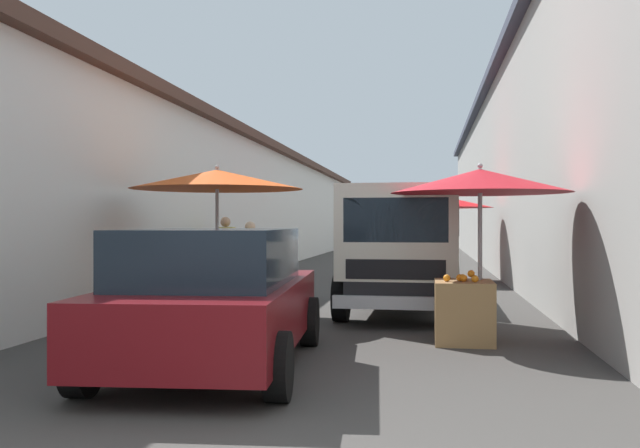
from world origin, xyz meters
name	(u,v)px	position (x,y,z in m)	size (l,w,h in m)	color
ground	(361,286)	(13.50, 0.00, 0.00)	(90.00, 90.00, 0.00)	#3D3A38
building_left_whitewash	(126,203)	(15.75, 6.96, 2.08)	(49.80, 7.50, 4.14)	silver
fruit_stall_near_left	(477,210)	(6.26, -2.17, 1.68)	(2.31, 2.31, 2.29)	#9E9EA3
fruit_stall_far_left	(216,198)	(7.80, 1.78, 1.92)	(2.76, 2.76, 2.44)	#9E9EA3
fruit_stall_near_right	(439,211)	(15.42, -1.86, 1.82)	(2.83, 2.83, 2.31)	#9E9EA3
hatchback_car	(215,297)	(4.14, 0.65, 0.74)	(4.02, 2.14, 1.45)	#600F14
delivery_truck	(401,252)	(8.34, -1.13, 1.04)	(4.95, 2.04, 2.08)	black
vendor_by_crates	(250,254)	(10.75, 2.00, 0.88)	(0.61, 0.28, 1.54)	#665B4C
vendor_in_shade	(225,248)	(11.90, 2.86, 0.95)	(0.46, 0.52, 1.65)	#665B4C
plastic_stool	(155,321)	(5.15, 1.72, 0.33)	(0.30, 0.30, 0.43)	#194CB2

